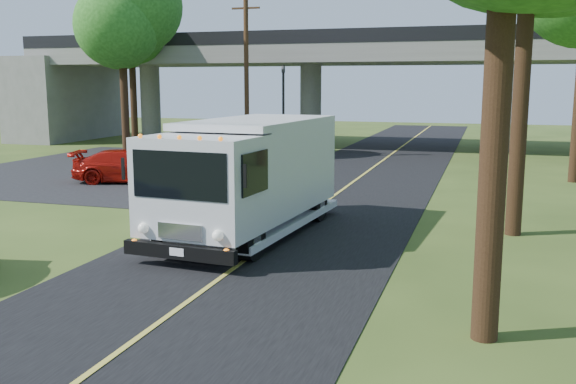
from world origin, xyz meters
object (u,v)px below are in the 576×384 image
at_px(traffic_signal, 283,100).
at_px(tree_left_far, 132,32).
at_px(step_van, 249,174).
at_px(red_sedan, 130,166).
at_px(pedestrian, 245,168).
at_px(tree_left_lot, 123,13).
at_px(utility_pole, 246,76).

relative_size(traffic_signal, tree_left_far, 0.53).
xyz_separation_m(step_van, red_sedan, (-8.25, 7.48, -1.05)).
distance_m(traffic_signal, step_van, 19.98).
relative_size(step_van, pedestrian, 4.64).
bearing_deg(red_sedan, step_van, -148.82).
bearing_deg(step_van, tree_left_lot, 135.11).
distance_m(traffic_signal, tree_left_far, 11.75).
distance_m(utility_pole, tree_left_lot, 7.43).
xyz_separation_m(traffic_signal, tree_left_lot, (-7.79, -4.16, 4.70)).
height_order(traffic_signal, pedestrian, traffic_signal).
relative_size(tree_left_lot, step_van, 1.34).
relative_size(utility_pole, pedestrian, 5.34).
distance_m(tree_left_far, red_sedan, 17.03).
bearing_deg(red_sedan, pedestrian, -107.87).
xyz_separation_m(tree_left_lot, step_van, (12.94, -15.09, -6.16)).
xyz_separation_m(step_van, pedestrian, (-2.94, 7.36, -0.90)).
bearing_deg(step_van, utility_pole, 115.56).
xyz_separation_m(traffic_signal, step_van, (5.14, -19.25, -1.46)).
bearing_deg(red_sedan, tree_left_lot, 14.98).
bearing_deg(pedestrian, tree_left_lot, -8.68).
xyz_separation_m(tree_left_lot, red_sedan, (4.69, -7.61, -7.21)).
xyz_separation_m(red_sedan, pedestrian, (5.31, -0.11, 0.15)).
height_order(traffic_signal, utility_pole, utility_pole).
height_order(traffic_signal, tree_left_lot, tree_left_lot).
xyz_separation_m(utility_pole, red_sedan, (-1.61, -9.78, -3.90)).
xyz_separation_m(utility_pole, step_van, (6.64, -17.25, -2.86)).
xyz_separation_m(utility_pole, tree_left_far, (-9.29, 3.84, 2.86)).
height_order(tree_left_lot, tree_left_far, tree_left_lot).
bearing_deg(traffic_signal, pedestrian, -79.52).
relative_size(traffic_signal, utility_pole, 0.58).
bearing_deg(utility_pole, step_van, -68.95).
distance_m(tree_left_lot, tree_left_far, 6.72).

